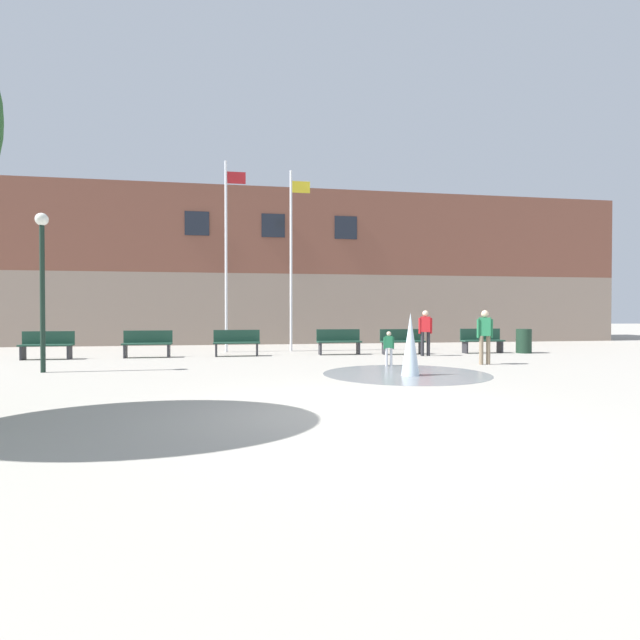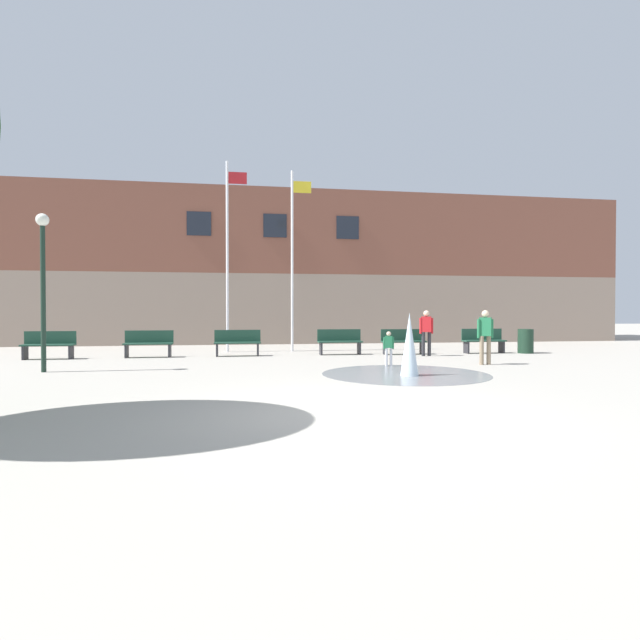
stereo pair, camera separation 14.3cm
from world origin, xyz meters
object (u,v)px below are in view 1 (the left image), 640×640
park_bench_under_left_flagpole (148,343)px  lamp_post_left_lane (42,269)px  park_bench_under_right_flagpole (339,341)px  flagpole_left (227,250)px  park_bench_far_left (47,345)px  flagpole_right (292,255)px  trash_can (524,341)px  child_in_fountain (389,346)px  park_bench_near_trashcan (402,341)px  adult_near_bench (425,329)px  teen_by_trashcan (485,333)px  park_bench_center (237,342)px  park_bench_far_right (482,340)px

park_bench_under_left_flagpole → lamp_post_left_lane: lamp_post_left_lane is taller
park_bench_under_right_flagpole → flagpole_left: bearing=155.6°
lamp_post_left_lane → park_bench_under_right_flagpole: bearing=25.0°
park_bench_far_left → park_bench_under_left_flagpole: size_ratio=1.00×
lamp_post_left_lane → flagpole_right: bearing=39.6°
park_bench_under_left_flagpole → trash_can: (13.58, -0.45, -0.03)m
child_in_fountain → flagpole_left: flagpole_left is taller
park_bench_far_left → flagpole_right: (8.21, 2.05, 3.29)m
flagpole_right → park_bench_under_left_flagpole: bearing=-159.8°
park_bench_near_trashcan → lamp_post_left_lane: lamp_post_left_lane is taller
park_bench_far_left → adult_near_bench: (12.59, -0.83, 0.45)m
park_bench_under_left_flagpole → adult_near_bench: bearing=-6.0°
teen_by_trashcan → flagpole_right: bearing=-16.7°
park_bench_far_left → lamp_post_left_lane: 4.48m
park_bench_under_left_flagpole → flagpole_right: bearing=20.2°
park_bench_far_left → park_bench_near_trashcan: 12.02m
park_bench_far_left → trash_can: (16.68, -0.28, -0.03)m
park_bench_under_left_flagpole → child_in_fountain: child_in_fountain is taller
adult_near_bench → trash_can: size_ratio=1.77×
park_bench_under_left_flagpole → child_in_fountain: bearing=-28.5°
trash_can → flagpole_right: bearing=164.6°
adult_near_bench → park_bench_center: bearing=14.8°
park_bench_far_left → trash_can: bearing=-1.0°
child_in_fountain → lamp_post_left_lane: lamp_post_left_lane is taller
park_bench_far_right → child_in_fountain: (-4.80, -3.77, 0.10)m
trash_can → park_bench_under_right_flagpole: bearing=175.8°
park_bench_near_trashcan → trash_can: 4.67m
park_bench_under_left_flagpole → park_bench_center: (2.98, 0.03, 0.00)m
park_bench_center → flagpole_left: 3.90m
park_bench_far_right → flagpole_left: (-9.43, 2.05, 3.41)m
park_bench_under_right_flagpole → flagpole_left: flagpole_left is taller
adult_near_bench → teen_by_trashcan: bearing=125.9°
park_bench_under_right_flagpole → park_bench_near_trashcan: (2.30, -0.24, 0.00)m
park_bench_near_trashcan → adult_near_bench: bearing=-55.2°
adult_near_bench → lamp_post_left_lane: size_ratio=0.39×
park_bench_center → teen_by_trashcan: size_ratio=1.01×
park_bench_center → lamp_post_left_lane: 6.62m
park_bench_center → park_bench_far_right: size_ratio=1.00×
trash_can → child_in_fountain: bearing=-151.2°
park_bench_far_right → lamp_post_left_lane: bearing=-165.0°
park_bench_under_left_flagpole → teen_by_trashcan: teen_by_trashcan is taller
park_bench_far_right → trash_can: size_ratio=1.78×
park_bench_far_right → flagpole_right: bearing=163.5°
trash_can → park_bench_under_left_flagpole: bearing=178.1°
flagpole_right → park_bench_near_trashcan: bearing=-28.4°
adult_near_bench → teen_by_trashcan: (0.65, -3.00, 0.00)m
park_bench_far_right → child_in_fountain: bearing=-141.9°
flagpole_right → lamp_post_left_lane: (-7.01, -5.79, -1.13)m
park_bench_under_right_flagpole → park_bench_under_left_flagpole: bearing=-179.4°
park_bench_under_right_flagpole → adult_near_bench: bearing=-20.3°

